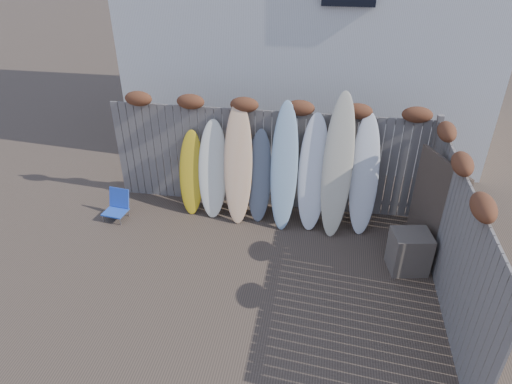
# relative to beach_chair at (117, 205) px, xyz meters

# --- Properties ---
(ground) EXTENTS (80.00, 80.00, 0.00)m
(ground) POSITION_rel_beach_chair_xyz_m (2.75, -1.51, -0.25)
(ground) COLOR #493A2D
(back_fence) EXTENTS (6.05, 0.28, 2.24)m
(back_fence) POSITION_rel_beach_chair_xyz_m (2.81, 0.88, 0.93)
(back_fence) COLOR slate
(back_fence) RESTS_ON ground
(right_fence) EXTENTS (0.28, 4.40, 2.24)m
(right_fence) POSITION_rel_beach_chair_xyz_m (5.74, -1.26, 0.89)
(right_fence) COLOR slate
(right_fence) RESTS_ON ground
(house) EXTENTS (8.50, 5.50, 6.33)m
(house) POSITION_rel_beach_chair_xyz_m (3.25, 4.99, 2.95)
(house) COLOR silver
(house) RESTS_ON ground
(beach_chair) EXTENTS (0.47, 0.49, 0.55)m
(beach_chair) POSITION_rel_beach_chair_xyz_m (0.00, 0.00, 0.00)
(beach_chair) COLOR blue
(beach_chair) RESTS_ON ground
(wooden_crate) EXTENTS (0.68, 0.60, 0.70)m
(wooden_crate) POSITION_rel_beach_chair_xyz_m (5.33, -0.69, 0.09)
(wooden_crate) COLOR #746557
(wooden_crate) RESTS_ON ground
(lattice_panel) EXTENTS (0.53, 1.15, 1.84)m
(lattice_panel) POSITION_rel_beach_chair_xyz_m (5.67, -0.33, 0.67)
(lattice_panel) COLOR brown
(lattice_panel) RESTS_ON ground
(surfboard_0) EXTENTS (0.51, 0.60, 1.59)m
(surfboard_0) POSITION_rel_beach_chair_xyz_m (1.36, 0.52, 0.54)
(surfboard_0) COLOR gold
(surfboard_0) RESTS_ON ground
(surfboard_1) EXTENTS (0.59, 0.69, 1.82)m
(surfboard_1) POSITION_rel_beach_chair_xyz_m (1.79, 0.51, 0.66)
(surfboard_1) COLOR white
(surfboard_1) RESTS_ON ground
(surfboard_2) EXTENTS (0.60, 0.82, 2.21)m
(surfboard_2) POSITION_rel_beach_chair_xyz_m (2.29, 0.45, 0.85)
(surfboard_2) COLOR #E7BE86
(surfboard_2) RESTS_ON ground
(surfboard_3) EXTENTS (0.47, 0.63, 1.70)m
(surfboard_3) POSITION_rel_beach_chair_xyz_m (2.68, 0.50, 0.60)
(surfboard_3) COLOR slate
(surfboard_3) RESTS_ON ground
(surfboard_4) EXTENTS (0.52, 0.82, 2.27)m
(surfboard_4) POSITION_rel_beach_chair_xyz_m (3.15, 0.41, 0.88)
(surfboard_4) COLOR #93B2C7
(surfboard_4) RESTS_ON ground
(surfboard_5) EXTENTS (0.54, 0.74, 2.08)m
(surfboard_5) POSITION_rel_beach_chair_xyz_m (3.67, 0.44, 0.79)
(surfboard_5) COLOR white
(surfboard_5) RESTS_ON ground
(surfboard_6) EXTENTS (0.58, 0.90, 2.49)m
(surfboard_6) POSITION_rel_beach_chair_xyz_m (4.09, 0.37, 0.99)
(surfboard_6) COLOR beige
(surfboard_6) RESTS_ON ground
(surfboard_7) EXTENTS (0.54, 0.77, 2.13)m
(surfboard_7) POSITION_rel_beach_chair_xyz_m (4.57, 0.46, 0.81)
(surfboard_7) COLOR silver
(surfboard_7) RESTS_ON ground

